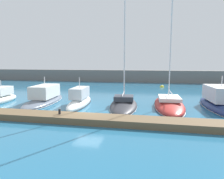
% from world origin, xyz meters
% --- Properties ---
extents(ground_plane, '(120.00, 120.00, 0.00)m').
position_xyz_m(ground_plane, '(0.00, 0.00, 0.00)').
color(ground_plane, '#236084').
extents(dock_pier, '(30.39, 2.09, 0.55)m').
position_xyz_m(dock_pier, '(0.00, -2.01, 0.27)').
color(dock_pier, brown).
rests_on(dock_pier, ground_plane).
extents(breakwater_seawall, '(108.00, 2.65, 2.94)m').
position_xyz_m(breakwater_seawall, '(0.00, 33.04, 1.47)').
color(breakwater_seawall, slate).
rests_on(breakwater_seawall, ground_plane).
extents(motorboat_ivory_nearest, '(2.32, 6.40, 3.00)m').
position_xyz_m(motorboat_ivory_nearest, '(-12.50, 3.64, 0.58)').
color(motorboat_ivory_nearest, silver).
rests_on(motorboat_ivory_nearest, ground_plane).
extents(motorboat_slate_second, '(3.72, 9.56, 3.42)m').
position_xyz_m(motorboat_slate_second, '(-7.18, 4.85, 0.59)').
color(motorboat_slate_second, slate).
rests_on(motorboat_slate_second, ground_plane).
extents(motorboat_white_third, '(2.23, 7.47, 3.61)m').
position_xyz_m(motorboat_white_third, '(-2.34, 4.08, 0.56)').
color(motorboat_white_third, white).
rests_on(motorboat_white_third, ground_plane).
extents(sailboat_charcoal_fourth, '(3.69, 9.22, 15.01)m').
position_xyz_m(sailboat_charcoal_fourth, '(2.69, 4.49, 0.22)').
color(sailboat_charcoal_fourth, '#2D2D33').
rests_on(sailboat_charcoal_fourth, ground_plane).
extents(sailboat_red_fifth, '(3.39, 10.06, 16.10)m').
position_xyz_m(sailboat_red_fifth, '(7.63, 5.27, 0.29)').
color(sailboat_red_fifth, '#B72D28').
rests_on(sailboat_red_fifth, ground_plane).
extents(motorboat_navy_sixth, '(4.08, 10.66, 3.80)m').
position_xyz_m(motorboat_navy_sixth, '(13.09, 5.64, 0.64)').
color(motorboat_navy_sixth, navy).
rests_on(motorboat_navy_sixth, ground_plane).
extents(mooring_buoy_orange, '(0.71, 0.71, 0.71)m').
position_xyz_m(mooring_buoy_orange, '(-13.17, 18.99, 0.00)').
color(mooring_buoy_orange, orange).
rests_on(mooring_buoy_orange, ground_plane).
extents(mooring_buoy_yellow, '(0.85, 0.85, 0.85)m').
position_xyz_m(mooring_buoy_yellow, '(7.66, 23.16, 0.00)').
color(mooring_buoy_yellow, yellow).
rests_on(mooring_buoy_yellow, ground_plane).
extents(dock_bollard, '(0.20, 0.20, 0.44)m').
position_xyz_m(dock_bollard, '(-1.86, -2.01, 0.77)').
color(dock_bollard, black).
rests_on(dock_bollard, dock_pier).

